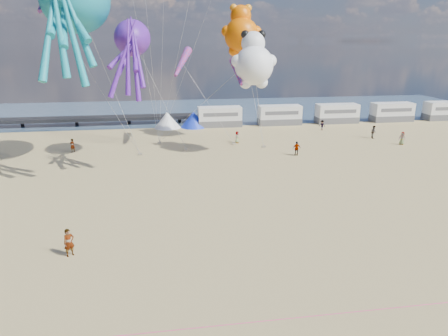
{
  "coord_description": "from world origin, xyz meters",
  "views": [
    {
      "loc": [
        -2.33,
        -20.2,
        12.54
      ],
      "look_at": [
        1.59,
        6.0,
        4.11
      ],
      "focal_mm": 32.0,
      "sensor_mm": 36.0,
      "label": 1
    }
  ],
  "objects_px": {
    "windsock_left": "(45,1)",
    "windsock_right": "(237,72)",
    "beachgoer_5": "(72,145)",
    "motorhome_0": "(220,117)",
    "kite_panda": "(254,65)",
    "tent_white": "(167,120)",
    "beachgoer_6": "(237,137)",
    "sandbag_a": "(140,154)",
    "standing_person": "(69,243)",
    "motorhome_3": "(392,112)",
    "tent_blue": "(194,119)",
    "beachgoer_1": "(374,132)",
    "motorhome_2": "(337,113)",
    "beachgoer_3": "(297,148)",
    "windsock_mid": "(182,62)",
    "motorhome_1": "(279,115)",
    "kite_octopus_purple": "(132,38)",
    "sandbag_c": "(264,147)",
    "beachgoer_0": "(402,138)",
    "kite_teddy_orange": "(241,35)",
    "sandbag_e": "(159,143)",
    "beachgoer_2": "(322,125)",
    "motorhome_4": "(445,111)",
    "sandbag_d": "(234,144)"
  },
  "relations": [
    {
      "from": "motorhome_3",
      "to": "beachgoer_6",
      "type": "height_order",
      "value": "motorhome_3"
    },
    {
      "from": "tent_white",
      "to": "kite_panda",
      "type": "height_order",
      "value": "kite_panda"
    },
    {
      "from": "motorhome_3",
      "to": "beachgoer_2",
      "type": "xyz_separation_m",
      "value": [
        -13.96,
        -5.1,
        -0.76
      ]
    },
    {
      "from": "beachgoer_3",
      "to": "beachgoer_6",
      "type": "height_order",
      "value": "beachgoer_3"
    },
    {
      "from": "kite_octopus_purple",
      "to": "motorhome_0",
      "type": "bearing_deg",
      "value": 70.61
    },
    {
      "from": "tent_blue",
      "to": "beachgoer_1",
      "type": "relative_size",
      "value": 2.29
    },
    {
      "from": "beachgoer_6",
      "to": "sandbag_a",
      "type": "relative_size",
      "value": 3.01
    },
    {
      "from": "beachgoer_5",
      "to": "windsock_mid",
      "type": "bearing_deg",
      "value": 141.75
    },
    {
      "from": "motorhome_1",
      "to": "kite_octopus_purple",
      "type": "distance_m",
      "value": 29.03
    },
    {
      "from": "beachgoer_6",
      "to": "kite_teddy_orange",
      "type": "height_order",
      "value": "kite_teddy_orange"
    },
    {
      "from": "beachgoer_5",
      "to": "windsock_left",
      "type": "relative_size",
      "value": 0.24
    },
    {
      "from": "beachgoer_2",
      "to": "kite_panda",
      "type": "distance_m",
      "value": 20.21
    },
    {
      "from": "sandbag_e",
      "to": "beachgoer_0",
      "type": "bearing_deg",
      "value": -9.39
    },
    {
      "from": "beachgoer_1",
      "to": "sandbag_a",
      "type": "height_order",
      "value": "beachgoer_1"
    },
    {
      "from": "tent_white",
      "to": "beachgoer_3",
      "type": "distance_m",
      "value": 22.86
    },
    {
      "from": "motorhome_3",
      "to": "kite_octopus_purple",
      "type": "xyz_separation_m",
      "value": [
        -39.73,
        -16.84,
        11.36
      ]
    },
    {
      "from": "beachgoer_3",
      "to": "windsock_mid",
      "type": "height_order",
      "value": "windsock_mid"
    },
    {
      "from": "motorhome_1",
      "to": "motorhome_4",
      "type": "height_order",
      "value": "same"
    },
    {
      "from": "sandbag_c",
      "to": "windsock_left",
      "type": "distance_m",
      "value": 28.09
    },
    {
      "from": "motorhome_2",
      "to": "beachgoer_5",
      "type": "height_order",
      "value": "motorhome_2"
    },
    {
      "from": "motorhome_3",
      "to": "standing_person",
      "type": "bearing_deg",
      "value": -138.99
    },
    {
      "from": "sandbag_c",
      "to": "beachgoer_5",
      "type": "bearing_deg",
      "value": 176.69
    },
    {
      "from": "sandbag_a",
      "to": "kite_octopus_purple",
      "type": "xyz_separation_m",
      "value": [
        0.13,
        -1.97,
        12.75
      ]
    },
    {
      "from": "motorhome_0",
      "to": "motorhome_3",
      "type": "xyz_separation_m",
      "value": [
        28.5,
        0.0,
        0.0
      ]
    },
    {
      "from": "sandbag_e",
      "to": "windsock_mid",
      "type": "bearing_deg",
      "value": -25.73
    },
    {
      "from": "motorhome_0",
      "to": "windsock_mid",
      "type": "height_order",
      "value": "windsock_mid"
    },
    {
      "from": "motorhome_0",
      "to": "beachgoer_6",
      "type": "height_order",
      "value": "motorhome_0"
    },
    {
      "from": "standing_person",
      "to": "windsock_right",
      "type": "relative_size",
      "value": 0.37
    },
    {
      "from": "sandbag_d",
      "to": "kite_panda",
      "type": "distance_m",
      "value": 11.45
    },
    {
      "from": "beachgoer_6",
      "to": "tent_white",
      "type": "bearing_deg",
      "value": 76.98
    },
    {
      "from": "beachgoer_6",
      "to": "sandbag_d",
      "type": "relative_size",
      "value": 3.01
    },
    {
      "from": "beachgoer_2",
      "to": "beachgoer_5",
      "type": "distance_m",
      "value": 34.61
    },
    {
      "from": "motorhome_0",
      "to": "kite_panda",
      "type": "xyz_separation_m",
      "value": [
        1.34,
        -17.22,
        8.59
      ]
    },
    {
      "from": "motorhome_3",
      "to": "windsock_mid",
      "type": "xyz_separation_m",
      "value": [
        -34.53,
        -11.3,
        8.66
      ]
    },
    {
      "from": "motorhome_2",
      "to": "windsock_mid",
      "type": "relative_size",
      "value": 1.05
    },
    {
      "from": "kite_teddy_orange",
      "to": "tent_white",
      "type": "bearing_deg",
      "value": 140.5
    },
    {
      "from": "tent_white",
      "to": "kite_teddy_orange",
      "type": "bearing_deg",
      "value": -47.68
    },
    {
      "from": "motorhome_2",
      "to": "beachgoer_6",
      "type": "relative_size",
      "value": 4.38
    },
    {
      "from": "motorhome_3",
      "to": "beachgoer_6",
      "type": "distance_m",
      "value": 29.76
    },
    {
      "from": "tent_blue",
      "to": "kite_octopus_purple",
      "type": "xyz_separation_m",
      "value": [
        -7.23,
        -16.84,
        11.66
      ]
    },
    {
      "from": "motorhome_0",
      "to": "tent_white",
      "type": "xyz_separation_m",
      "value": [
        -8.0,
        0.0,
        -0.3
      ]
    },
    {
      "from": "windsock_left",
      "to": "windsock_right",
      "type": "distance_m",
      "value": 20.08
    },
    {
      "from": "standing_person",
      "to": "sandbag_a",
      "type": "distance_m",
      "value": 22.69
    },
    {
      "from": "motorhome_0",
      "to": "motorhome_3",
      "type": "distance_m",
      "value": 28.5
    },
    {
      "from": "tent_blue",
      "to": "beachgoer_0",
      "type": "bearing_deg",
      "value": -30.35
    },
    {
      "from": "tent_blue",
      "to": "sandbag_c",
      "type": "relative_size",
      "value": 8.0
    },
    {
      "from": "motorhome_2",
      "to": "tent_white",
      "type": "bearing_deg",
      "value": 180.0
    },
    {
      "from": "motorhome_2",
      "to": "tent_white",
      "type": "distance_m",
      "value": 27.0
    },
    {
      "from": "tent_white",
      "to": "beachgoer_0",
      "type": "relative_size",
      "value": 2.41
    },
    {
      "from": "windsock_right",
      "to": "sandbag_a",
      "type": "bearing_deg",
      "value": 170.12
    }
  ]
}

